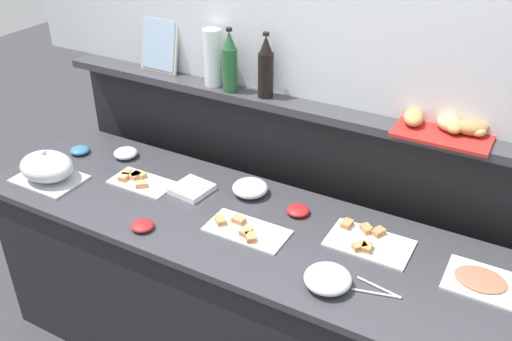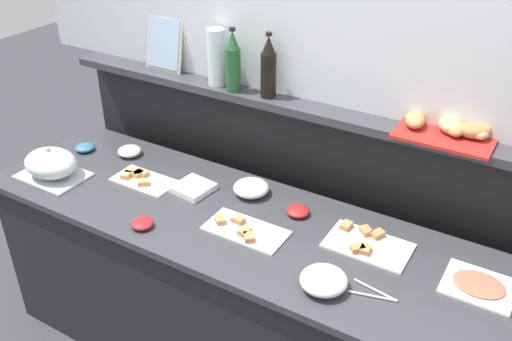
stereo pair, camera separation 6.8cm
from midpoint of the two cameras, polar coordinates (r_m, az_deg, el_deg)
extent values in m
plane|color=#38383D|center=(3.49, 5.91, -12.91)|extent=(12.00, 12.00, 0.00)
cube|color=black|center=(2.79, 0.87, -13.67)|extent=(2.72, 0.71, 0.88)
cube|color=#38383D|center=(2.50, 0.95, -6.10)|extent=(2.76, 0.75, 0.03)
cube|color=black|center=(3.05, 6.19, -4.64)|extent=(2.86, 0.08, 1.28)
cube|color=#38383D|center=(2.69, 6.49, 6.40)|extent=(2.86, 0.22, 0.04)
cube|color=white|center=(2.46, -0.23, -6.13)|extent=(0.36, 0.19, 0.01)
cube|color=#B7844C|center=(2.50, -2.91, -5.18)|extent=(0.07, 0.07, 0.01)
cube|color=#B24738|center=(2.49, -2.91, -5.03)|extent=(0.07, 0.07, 0.01)
cube|color=#B7844C|center=(2.49, -2.92, -4.88)|extent=(0.07, 0.07, 0.01)
cube|color=#B7844C|center=(2.39, 0.10, -6.98)|extent=(0.07, 0.07, 0.01)
cube|color=#B24738|center=(2.39, 0.10, -6.82)|extent=(0.07, 0.07, 0.01)
cube|color=#B7844C|center=(2.38, 0.10, -6.67)|extent=(0.07, 0.07, 0.01)
cube|color=#B7844C|center=(2.42, -0.34, -6.40)|extent=(0.05, 0.06, 0.01)
cube|color=#B24738|center=(2.42, -0.34, -6.24)|extent=(0.05, 0.06, 0.01)
cube|color=#B7844C|center=(2.41, -0.34, -6.09)|extent=(0.05, 0.06, 0.01)
cube|color=#B7844C|center=(2.49, -1.05, -5.19)|extent=(0.06, 0.04, 0.01)
cube|color=#B24738|center=(2.49, -1.05, -5.04)|extent=(0.06, 0.04, 0.01)
cube|color=#B7844C|center=(2.49, -1.05, -4.89)|extent=(0.06, 0.04, 0.01)
cube|color=white|center=(2.42, 12.14, -7.49)|extent=(0.35, 0.22, 0.01)
cube|color=#B7844C|center=(2.50, 9.95, -5.70)|extent=(0.05, 0.06, 0.01)
cube|color=#B24738|center=(2.49, 9.97, -5.55)|extent=(0.05, 0.06, 0.01)
cube|color=#B7844C|center=(2.49, 9.98, -5.40)|extent=(0.05, 0.06, 0.01)
cube|color=#B7844C|center=(2.38, 11.86, -8.04)|extent=(0.05, 0.06, 0.01)
cube|color=#B24738|center=(2.37, 11.88, -7.89)|extent=(0.05, 0.06, 0.01)
cube|color=#B7844C|center=(2.37, 11.90, -7.73)|extent=(0.05, 0.06, 0.01)
cube|color=#B7844C|center=(2.47, 13.03, -6.49)|extent=(0.06, 0.07, 0.01)
cube|color=#B24738|center=(2.47, 13.05, -6.34)|extent=(0.06, 0.07, 0.01)
cube|color=#B7844C|center=(2.46, 13.08, -6.19)|extent=(0.06, 0.07, 0.01)
cube|color=#B7844C|center=(2.38, 11.11, -7.95)|extent=(0.07, 0.07, 0.01)
cube|color=#B24738|center=(2.37, 11.13, -7.80)|extent=(0.07, 0.07, 0.01)
cube|color=#B7844C|center=(2.37, 11.15, -7.65)|extent=(0.07, 0.07, 0.01)
cube|color=#B7844C|center=(2.48, 11.89, -6.19)|extent=(0.07, 0.07, 0.01)
cube|color=#B24738|center=(2.48, 11.91, -6.04)|extent=(0.07, 0.07, 0.01)
cube|color=#B7844C|center=(2.47, 11.93, -5.89)|extent=(0.07, 0.07, 0.01)
cube|color=white|center=(2.85, -10.64, -1.04)|extent=(0.32, 0.17, 0.01)
cube|color=tan|center=(2.89, -11.30, -0.41)|extent=(0.07, 0.07, 0.01)
cube|color=#D1664C|center=(2.88, -11.31, -0.28)|extent=(0.07, 0.07, 0.01)
cube|color=tan|center=(2.88, -11.33, -0.14)|extent=(0.07, 0.07, 0.01)
cube|color=tan|center=(2.81, -10.69, -1.34)|extent=(0.07, 0.07, 0.01)
cube|color=#D1664C|center=(2.80, -10.71, -1.20)|extent=(0.07, 0.07, 0.01)
cube|color=tan|center=(2.80, -10.72, -1.06)|extent=(0.07, 0.07, 0.01)
cube|color=tan|center=(2.88, -12.38, -0.61)|extent=(0.05, 0.06, 0.01)
cube|color=#D1664C|center=(2.88, -12.40, -0.48)|extent=(0.05, 0.06, 0.01)
cube|color=tan|center=(2.87, -12.42, -0.34)|extent=(0.05, 0.06, 0.01)
cube|color=tan|center=(2.89, -10.76, -0.39)|extent=(0.06, 0.04, 0.01)
cube|color=#D1664C|center=(2.88, -10.77, -0.25)|extent=(0.06, 0.04, 0.01)
cube|color=tan|center=(2.88, -10.79, -0.11)|extent=(0.06, 0.04, 0.01)
cube|color=tan|center=(2.91, -12.07, -0.23)|extent=(0.06, 0.07, 0.01)
cube|color=#D1664C|center=(2.91, -12.08, -0.09)|extent=(0.06, 0.07, 0.01)
cube|color=tan|center=(2.90, -12.10, 0.05)|extent=(0.06, 0.07, 0.01)
cube|color=tan|center=(2.88, -11.27, -0.49)|extent=(0.04, 0.06, 0.01)
cube|color=#D1664C|center=(2.88, -11.28, -0.35)|extent=(0.04, 0.06, 0.01)
cube|color=tan|center=(2.87, -11.30, -0.22)|extent=(0.04, 0.06, 0.01)
cube|color=white|center=(2.35, 22.49, -10.84)|extent=(0.26, 0.22, 0.01)
ellipsoid|color=#D1664C|center=(2.35, 22.54, -10.64)|extent=(0.20, 0.16, 0.01)
cube|color=#B7BABF|center=(3.01, -19.32, -0.51)|extent=(0.34, 0.24, 0.01)
ellipsoid|color=silver|center=(2.97, -19.56, 0.72)|extent=(0.29, 0.23, 0.14)
sphere|color=#B7BABF|center=(2.94, -19.82, 2.05)|extent=(0.02, 0.02, 0.02)
ellipsoid|color=silver|center=(2.18, 7.81, -11.01)|extent=(0.18, 0.18, 0.07)
ellipsoid|color=#599959|center=(2.19, 7.79, -11.27)|extent=(0.14, 0.14, 0.04)
ellipsoid|color=silver|center=(3.10, -12.14, 1.94)|extent=(0.13, 0.13, 0.05)
ellipsoid|color=#E5CC66|center=(3.10, -12.12, 1.79)|extent=(0.10, 0.10, 0.03)
ellipsoid|color=silver|center=(2.69, 0.23, -1.78)|extent=(0.17, 0.17, 0.07)
ellipsoid|color=#599959|center=(2.69, 0.23, -2.01)|extent=(0.14, 0.14, 0.04)
ellipsoid|color=teal|center=(3.21, -16.45, 2.25)|extent=(0.11, 0.11, 0.04)
ellipsoid|color=red|center=(2.56, 5.06, -4.14)|extent=(0.11, 0.11, 0.04)
ellipsoid|color=red|center=(2.52, -10.74, -5.32)|extent=(0.10, 0.10, 0.04)
cylinder|color=#B7BABF|center=(2.19, 12.59, -12.37)|extent=(0.18, 0.05, 0.01)
cylinder|color=#B7BABF|center=(2.22, 12.89, -11.77)|extent=(0.18, 0.04, 0.01)
sphere|color=#B7BABF|center=(2.19, 14.98, -12.70)|extent=(0.01, 0.01, 0.01)
cube|color=white|center=(2.74, -5.70, -1.77)|extent=(0.19, 0.19, 0.03)
cylinder|color=#23562D|center=(2.77, -1.63, 10.22)|extent=(0.08, 0.08, 0.22)
cone|color=#23562D|center=(2.72, -1.68, 13.18)|extent=(0.06, 0.06, 0.08)
cylinder|color=black|center=(2.71, -1.69, 14.19)|extent=(0.03, 0.03, 0.02)
cylinder|color=black|center=(2.70, 2.00, 9.65)|extent=(0.08, 0.08, 0.22)
cone|color=black|center=(2.65, 2.06, 12.68)|extent=(0.06, 0.06, 0.08)
cylinder|color=black|center=(2.64, 2.08, 13.72)|extent=(0.03, 0.03, 0.02)
cube|color=#B2231E|center=(2.48, 19.42, 3.37)|extent=(0.40, 0.26, 0.02)
ellipsoid|color=#AD7A47|center=(2.48, 21.94, 3.80)|extent=(0.15, 0.12, 0.06)
ellipsoid|color=tan|center=(2.49, 22.56, 3.68)|extent=(0.10, 0.13, 0.05)
ellipsoid|color=#B7844C|center=(2.50, 16.65, 4.98)|extent=(0.12, 0.16, 0.06)
ellipsoid|color=#B7844C|center=(2.48, 20.26, 4.13)|extent=(0.13, 0.16, 0.06)
ellipsoid|color=#B7844C|center=(2.50, 22.49, 3.81)|extent=(0.14, 0.14, 0.06)
ellipsoid|color=tan|center=(2.49, 19.91, 4.35)|extent=(0.15, 0.15, 0.06)
cube|color=#B2AD9E|center=(3.08, -8.65, 12.67)|extent=(0.23, 0.07, 0.29)
cube|color=#99B2CC|center=(3.07, -8.74, 12.66)|extent=(0.20, 0.06, 0.26)
cylinder|color=silver|center=(2.84, -3.37, 11.44)|extent=(0.09, 0.09, 0.29)
camera|label=1|loc=(0.03, -89.21, 0.47)|focal=39.29mm
camera|label=2|loc=(0.03, 90.79, -0.47)|focal=39.29mm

